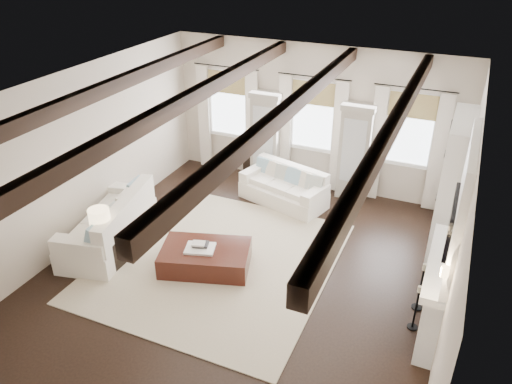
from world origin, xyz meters
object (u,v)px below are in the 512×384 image
at_px(sofa_left, 112,226).
at_px(side_table_front, 106,253).
at_px(side_table_back, 254,162).
at_px(ottoman, 206,258).
at_px(sofa_back, 285,188).

height_order(sofa_left, side_table_front, sofa_left).
bearing_deg(sofa_left, side_table_back, 72.50).
height_order(ottoman, side_table_front, side_table_front).
bearing_deg(sofa_left, sofa_back, 49.76).
bearing_deg(ottoman, sofa_back, 64.02).
distance_m(sofa_back, side_table_back, 1.55).
relative_size(sofa_left, ottoman, 1.60).
xyz_separation_m(sofa_left, ottoman, (1.96, 0.04, -0.19)).
bearing_deg(side_table_front, ottoman, 22.07).
xyz_separation_m(sofa_back, sofa_left, (-2.39, -2.82, 0.06)).
height_order(ottoman, side_table_back, side_table_back).
xyz_separation_m(sofa_back, ottoman, (-0.43, -2.79, -0.13)).
height_order(sofa_back, sofa_left, sofa_left).
bearing_deg(ottoman, sofa_left, 163.76).
distance_m(sofa_left, side_table_back, 4.01).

